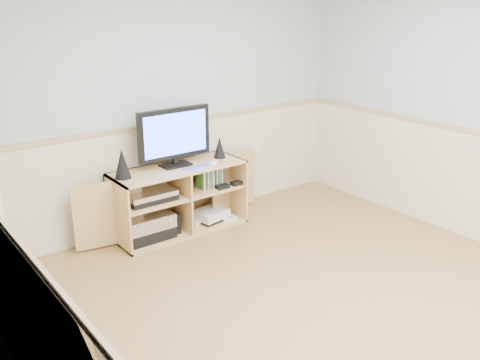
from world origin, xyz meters
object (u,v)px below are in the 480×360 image
Objects in this scene: monitor at (174,135)px; game_consoles at (209,215)px; media_cabinet at (177,197)px; keyboard at (200,167)px.

monitor is 0.95m from game_consoles.
monitor is at bearing 169.73° from game_consoles.
media_cabinet reaches higher than game_consoles.
keyboard is (0.15, -0.19, -0.30)m from monitor.
keyboard is 0.68× the size of game_consoles.
monitor reaches higher than keyboard.
monitor is at bearing -90.00° from media_cabinet.
monitor is 1.63× the size of game_consoles.
media_cabinet is 0.41m from keyboard.
monitor is (0.00, -0.01, 0.62)m from media_cabinet.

